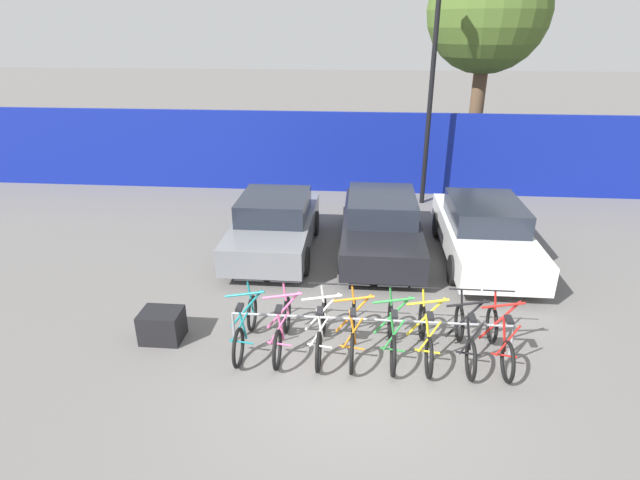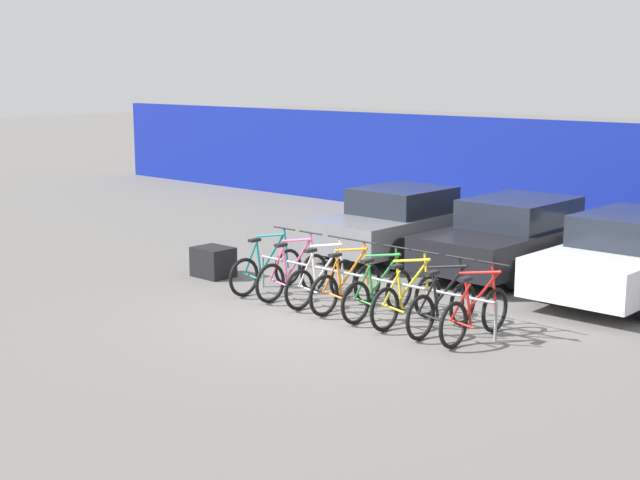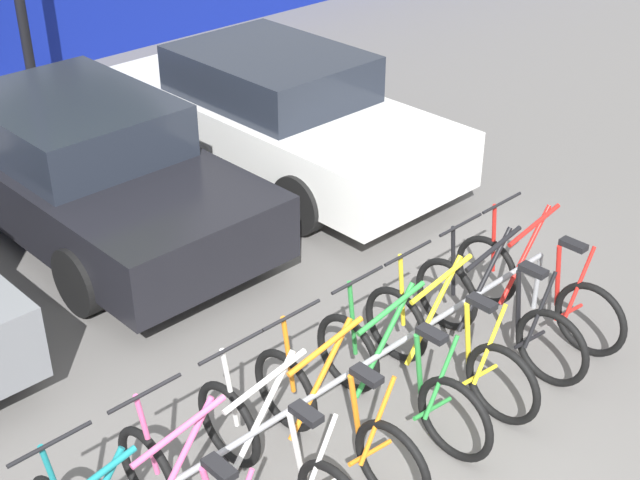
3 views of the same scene
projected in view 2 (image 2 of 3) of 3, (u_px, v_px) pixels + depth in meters
The scene contains 15 objects.
ground_plane at pixel (325, 316), 13.78m from camera, with size 120.00×120.00×0.00m, color #605E5B.
hoarding_wall at pixel (604, 179), 20.40m from camera, with size 36.00×0.16×2.60m, color navy.
bike_rack at pixel (366, 280), 14.00m from camera, with size 4.76×0.04×0.57m.
bicycle_teal at pixel (267, 269), 15.32m from camera, with size 0.68×1.71×1.05m.
bicycle_pink at pixel (293, 275), 14.90m from camera, with size 0.68×1.71×1.05m.
bicycle_white at pixel (322, 281), 14.46m from camera, with size 0.68×1.71×1.05m.
bicycle_orange at pixel (346, 287), 14.11m from camera, with size 0.68×1.71×1.05m.
bicycle_green at pixel (378, 293), 13.68m from camera, with size 0.68×1.71×1.05m.
bicycle_yellow at pixel (407, 300), 13.31m from camera, with size 0.68×1.71×1.05m.
bicycle_black at pixel (442, 307), 12.88m from camera, with size 0.68×1.71×1.05m.
bicycle_red at pixel (475, 314), 12.51m from camera, with size 0.68×1.71×1.05m.
car_grey at pixel (400, 222), 18.24m from camera, with size 1.91×3.98×1.40m.
car_black at pixel (516, 236), 16.72m from camera, with size 1.91×4.50×1.40m.
car_white at pixel (633, 255), 14.95m from camera, with size 1.91×4.50×1.40m.
cargo_crate at pixel (213, 262), 16.41m from camera, with size 0.70×0.56×0.55m, color black.
Camera 2 is at (8.97, -9.84, 3.74)m, focal length 50.00 mm.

